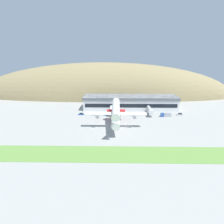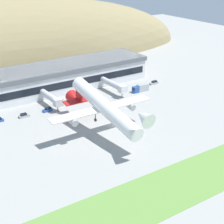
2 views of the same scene
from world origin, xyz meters
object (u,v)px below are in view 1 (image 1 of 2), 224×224
Objects in this scene: service_car_0 at (94,115)px; service_car_2 at (180,114)px; jetway_0 at (111,109)px; cargo_airplane at (116,112)px; terminal_building at (130,102)px; service_car_3 at (106,115)px; jetway_1 at (150,110)px; service_car_1 at (81,114)px; traffic_cone_0 at (151,121)px; fuel_truck at (166,115)px.

service_car_2 is at bearing 1.69° from service_car_0.
cargo_airplane reaches higher than jetway_0.
cargo_airplane reaches higher than service_car_2.
terminal_building is 29.34m from service_car_3.
cargo_airplane reaches higher than service_car_3.
terminal_building is 52.12m from cargo_airplane.
jetway_1 is 4.18× the size of service_car_0.
service_car_2 reaches higher than service_car_3.
service_car_1 is 1.19× the size of service_car_3.
traffic_cone_0 is (-24.46, -16.04, -0.41)m from service_car_2.
service_car_0 is at bearing -179.39° from service_car_3.
service_car_0 is 0.53× the size of fuel_truck.
jetway_0 is 3.51× the size of service_car_1.
terminal_building is 38.11m from traffic_cone_0.
service_car_1 is 64.05m from fuel_truck.
terminal_building is 1.65× the size of cargo_airplane.
jetway_1 is at bearing 83.98° from traffic_cone_0.
jetway_1 is 0.36× the size of cargo_airplane.
jetway_0 is at bearing -130.51° from terminal_building.
jetway_1 reaches higher than service_car_1.
service_car_2 is (52.57, -0.95, -3.30)m from jetway_0.
service_car_3 is at bearing -3.51° from service_car_1.
service_car_2 is (48.66, 31.00, -9.52)m from cargo_airplane.
cargo_airplane is 10.60× the size of service_car_1.
jetway_1 is 16.66m from traffic_cone_0.
jetway_0 is 33.05m from traffic_cone_0.
service_car_3 is at bearing -140.39° from jetway_0.
jetway_0 is at bearing 3.97° from service_car_1.
service_car_3 is at bearing -176.63° from jetway_1.
jetway_0 is at bearing 39.61° from service_car_3.
terminal_building is 18.93× the size of service_car_0.
jetway_1 is (29.81, -0.83, 0.00)m from jetway_0.
service_car_3 is (-3.36, -2.78, -3.30)m from jetway_0.
jetway_1 reaches higher than traffic_cone_0.
jetway_0 reaches higher than service_car_0.
service_car_3 is (-7.27, 29.17, -9.52)m from cargo_airplane.
terminal_building is 17.03× the size of service_car_2.
traffic_cone_0 is (-1.70, -16.16, -3.71)m from jetway_1.
service_car_2 is at bearing 33.25° from traffic_cone_0.
fuel_truck is at bearing 35.65° from cargo_airplane.
service_car_1 is at bearing 176.49° from service_car_3.
traffic_cone_0 is at bearing -31.15° from jetway_0.
service_car_2 reaches higher than service_car_0.
terminal_building is 20.79× the size of service_car_3.
terminal_building is at bearing 76.65° from cargo_airplane.
cargo_airplane is (3.91, -31.95, 6.22)m from jetway_0.
service_car_3 is 6.52× the size of traffic_cone_0.
traffic_cone_0 is at bearing -24.29° from service_car_3.
service_car_1 is 53.23m from traffic_cone_0.
terminal_building is at bearing 151.91° from service_car_2.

